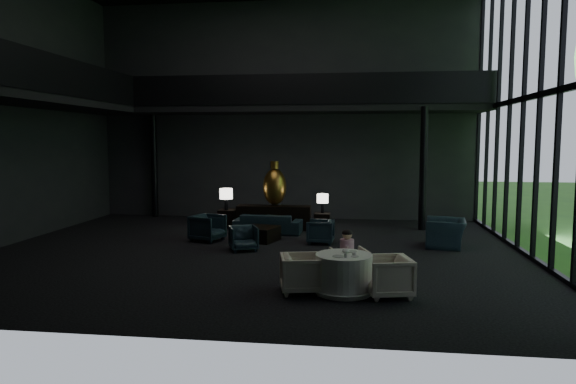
# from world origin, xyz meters

# --- Properties ---
(floor) EXTENTS (14.00, 12.00, 0.02)m
(floor) POSITION_xyz_m (0.00, 0.00, 0.00)
(floor) COLOR black
(floor) RESTS_ON ground
(wall_back) EXTENTS (14.00, 0.04, 8.00)m
(wall_back) POSITION_xyz_m (0.00, 6.00, 4.00)
(wall_back) COLOR black
(wall_back) RESTS_ON ground
(wall_front) EXTENTS (14.00, 0.04, 8.00)m
(wall_front) POSITION_xyz_m (0.00, -6.00, 4.00)
(wall_front) COLOR black
(wall_front) RESTS_ON ground
(wall_left) EXTENTS (0.04, 12.00, 8.00)m
(wall_left) POSITION_xyz_m (-7.00, 0.00, 4.00)
(wall_left) COLOR black
(wall_left) RESTS_ON ground
(curtain_wall) EXTENTS (0.20, 12.00, 8.00)m
(curtain_wall) POSITION_xyz_m (6.95, 0.00, 4.00)
(curtain_wall) COLOR black
(curtain_wall) RESTS_ON ground
(mezzanine_left) EXTENTS (2.00, 12.00, 0.25)m
(mezzanine_left) POSITION_xyz_m (-6.00, 0.00, 4.00)
(mezzanine_left) COLOR black
(mezzanine_left) RESTS_ON wall_left
(mezzanine_back) EXTENTS (12.00, 2.00, 0.25)m
(mezzanine_back) POSITION_xyz_m (1.00, 5.00, 4.00)
(mezzanine_back) COLOR black
(mezzanine_back) RESTS_ON wall_back
(railing_left) EXTENTS (0.06, 12.00, 1.00)m
(railing_left) POSITION_xyz_m (-5.00, 0.00, 4.60)
(railing_left) COLOR black
(railing_left) RESTS_ON mezzanine_left
(railing_back) EXTENTS (12.00, 0.06, 1.00)m
(railing_back) POSITION_xyz_m (1.00, 4.00, 4.60)
(railing_back) COLOR black
(railing_back) RESTS_ON mezzanine_back
(column_nw) EXTENTS (0.24, 0.24, 4.00)m
(column_nw) POSITION_xyz_m (-5.00, 5.70, 2.00)
(column_nw) COLOR black
(column_nw) RESTS_ON floor
(column_ne) EXTENTS (0.24, 0.24, 4.00)m
(column_ne) POSITION_xyz_m (4.80, 4.00, 2.00)
(column_ne) COLOR black
(column_ne) RESTS_ON floor
(console) EXTENTS (2.43, 0.55, 0.77)m
(console) POSITION_xyz_m (-0.03, 3.51, 0.39)
(console) COLOR black
(console) RESTS_ON floor
(bronze_urn) EXTENTS (0.78, 0.78, 1.45)m
(bronze_urn) POSITION_xyz_m (-0.03, 3.71, 1.40)
(bronze_urn) COLOR #B2763A
(bronze_urn) RESTS_ON console
(side_table_left) EXTENTS (0.55, 0.55, 0.60)m
(side_table_left) POSITION_xyz_m (-1.63, 3.62, 0.30)
(side_table_left) COLOR black
(side_table_left) RESTS_ON floor
(table_lamp_left) EXTENTS (0.43, 0.43, 0.72)m
(table_lamp_left) POSITION_xyz_m (-1.63, 3.49, 1.12)
(table_lamp_left) COLOR black
(table_lamp_left) RESTS_ON side_table_left
(side_table_right) EXTENTS (0.51, 0.51, 0.56)m
(side_table_right) POSITION_xyz_m (1.57, 3.48, 0.28)
(side_table_right) COLOR black
(side_table_right) RESTS_ON floor
(table_lamp_right) EXTENTS (0.37, 0.37, 0.62)m
(table_lamp_right) POSITION_xyz_m (1.57, 3.60, 1.00)
(table_lamp_right) COLOR black
(table_lamp_right) RESTS_ON side_table_right
(sofa) EXTENTS (2.17, 0.73, 0.84)m
(sofa) POSITION_xyz_m (-0.10, 2.71, 0.42)
(sofa) COLOR black
(sofa) RESTS_ON floor
(lounge_armchair_west) EXTENTS (1.08, 1.12, 0.92)m
(lounge_armchair_west) POSITION_xyz_m (-1.63, 1.26, 0.46)
(lounge_armchair_west) COLOR black
(lounge_armchair_west) RESTS_ON floor
(lounge_armchair_east) EXTENTS (0.68, 0.72, 0.70)m
(lounge_armchair_east) POSITION_xyz_m (1.65, 1.33, 0.35)
(lounge_armchair_east) COLOR #1C343D
(lounge_armchair_east) RESTS_ON floor
(lounge_armchair_south) EXTENTS (0.84, 0.81, 0.67)m
(lounge_armchair_south) POSITION_xyz_m (-0.31, 0.13, 0.34)
(lounge_armchair_south) COLOR black
(lounge_armchair_south) RESTS_ON floor
(window_armchair) EXTENTS (1.04, 1.41, 1.13)m
(window_armchair) POSITION_xyz_m (5.09, 1.29, 0.57)
(window_armchair) COLOR black
(window_armchair) RESTS_ON floor
(coffee_table) EXTENTS (1.16, 1.16, 0.41)m
(coffee_table) POSITION_xyz_m (-0.12, 1.46, 0.21)
(coffee_table) COLOR black
(coffee_table) RESTS_ON floor
(dining_table) EXTENTS (1.23, 1.23, 0.75)m
(dining_table) POSITION_xyz_m (2.41, -3.36, 0.33)
(dining_table) COLOR white
(dining_table) RESTS_ON floor
(dining_chair_north) EXTENTS (0.82, 0.79, 0.68)m
(dining_chair_north) POSITION_xyz_m (2.50, -2.37, 0.34)
(dining_chair_north) COLOR beige
(dining_chair_north) RESTS_ON floor
(dining_chair_east) EXTENTS (0.98, 1.02, 0.89)m
(dining_chair_east) POSITION_xyz_m (3.24, -3.47, 0.45)
(dining_chair_east) COLOR beige
(dining_chair_east) RESTS_ON floor
(dining_chair_west) EXTENTS (0.91, 0.95, 0.84)m
(dining_chair_west) POSITION_xyz_m (1.61, -3.41, 0.42)
(dining_chair_west) COLOR beige
(dining_chair_west) RESTS_ON floor
(child) EXTENTS (0.29, 0.29, 0.62)m
(child) POSITION_xyz_m (2.45, -2.43, 0.76)
(child) COLOR #C373A4
(child) RESTS_ON dining_chair_north
(plate_a) EXTENTS (0.26, 0.26, 0.01)m
(plate_a) POSITION_xyz_m (2.31, -3.55, 0.76)
(plate_a) COLOR white
(plate_a) RESTS_ON dining_table
(plate_b) EXTENTS (0.26, 0.26, 0.01)m
(plate_b) POSITION_xyz_m (2.56, -3.11, 0.76)
(plate_b) COLOR white
(plate_b) RESTS_ON dining_table
(saucer) EXTENTS (0.19, 0.19, 0.01)m
(saucer) POSITION_xyz_m (2.62, -3.53, 0.76)
(saucer) COLOR white
(saucer) RESTS_ON dining_table
(coffee_cup) EXTENTS (0.09, 0.09, 0.05)m
(coffee_cup) POSITION_xyz_m (2.60, -3.42, 0.79)
(coffee_cup) COLOR white
(coffee_cup) RESTS_ON saucer
(cereal_bowl) EXTENTS (0.14, 0.14, 0.07)m
(cereal_bowl) POSITION_xyz_m (2.44, -3.21, 0.79)
(cereal_bowl) COLOR white
(cereal_bowl) RESTS_ON dining_table
(cream_pot) EXTENTS (0.06, 0.06, 0.06)m
(cream_pot) POSITION_xyz_m (2.44, -3.61, 0.78)
(cream_pot) COLOR #99999E
(cream_pot) RESTS_ON dining_table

